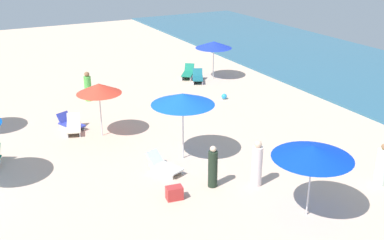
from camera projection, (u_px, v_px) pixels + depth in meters
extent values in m
cylinder|color=silver|center=(183.00, 132.00, 17.44)|extent=(0.05, 0.05, 2.16)
cone|color=blue|center=(183.00, 99.00, 16.96)|extent=(2.35, 2.35, 0.42)
cube|color=silver|center=(161.00, 173.00, 16.52)|extent=(1.03, 0.44, 0.19)
cube|color=silver|center=(171.00, 168.00, 16.86)|extent=(1.03, 0.44, 0.19)
cube|color=white|center=(166.00, 167.00, 16.64)|extent=(1.34, 0.98, 0.06)
cube|color=white|center=(155.00, 157.00, 16.90)|extent=(0.60, 0.66, 0.45)
cylinder|color=silver|center=(213.00, 63.00, 27.35)|extent=(0.05, 0.05, 1.83)
cone|color=#1C35BC|center=(214.00, 45.00, 26.95)|extent=(2.11, 2.11, 0.38)
cube|color=silver|center=(193.00, 81.00, 26.90)|extent=(0.93, 0.50, 0.23)
cube|color=silver|center=(202.00, 81.00, 26.90)|extent=(0.93, 0.50, 0.23)
cube|color=#1A6571|center=(198.00, 78.00, 26.84)|extent=(1.28, 1.04, 0.06)
cube|color=#1A6571|center=(198.00, 72.00, 27.26)|extent=(0.62, 0.69, 0.42)
cube|color=silver|center=(184.00, 76.00, 27.72)|extent=(0.95, 0.72, 0.25)
cube|color=silver|center=(192.00, 76.00, 27.65)|extent=(0.95, 0.72, 0.25)
cube|color=#1A8262|center=(188.00, 74.00, 27.63)|extent=(1.38, 1.24, 0.06)
cube|color=#1A8262|center=(189.00, 68.00, 28.09)|extent=(0.59, 0.64, 0.47)
cylinder|color=silver|center=(101.00, 115.00, 19.50)|extent=(0.05, 0.05, 1.87)
cone|color=#E73D2A|center=(99.00, 88.00, 19.07)|extent=(1.85, 1.85, 0.42)
cube|color=silver|center=(67.00, 129.00, 20.25)|extent=(0.98, 0.46, 0.18)
cube|color=silver|center=(77.00, 125.00, 20.62)|extent=(0.98, 0.46, 0.18)
cube|color=#323FB5|center=(72.00, 125.00, 20.39)|extent=(1.31, 1.02, 0.06)
cube|color=#323FB5|center=(64.00, 117.00, 20.63)|extent=(0.51, 0.65, 0.44)
cube|color=silver|center=(68.00, 131.00, 20.02)|extent=(1.12, 0.34, 0.21)
cube|color=silver|center=(80.00, 130.00, 20.12)|extent=(1.12, 0.34, 0.21)
cube|color=beige|center=(74.00, 127.00, 20.02)|extent=(1.38, 0.89, 0.06)
cube|color=beige|center=(73.00, 118.00, 20.48)|extent=(0.54, 0.64, 0.42)
cylinder|color=silver|center=(309.00, 187.00, 13.86)|extent=(0.05, 0.05, 1.92)
cone|color=#0937CC|center=(313.00, 152.00, 13.44)|extent=(2.38, 2.38, 0.38)
cylinder|color=#53B74A|center=(88.00, 89.00, 23.79)|extent=(0.49, 0.49, 1.27)
sphere|color=#8B5E3F|center=(87.00, 74.00, 23.51)|extent=(0.26, 0.26, 0.26)
cylinder|color=silver|center=(257.00, 166.00, 15.65)|extent=(0.49, 0.49, 1.41)
sphere|color=beige|center=(258.00, 144.00, 15.35)|extent=(0.25, 0.25, 0.25)
cylinder|color=#202E21|center=(213.00, 169.00, 15.59)|extent=(0.41, 0.41, 1.29)
sphere|color=beige|center=(213.00, 149.00, 15.32)|extent=(0.21, 0.21, 0.21)
cylinder|color=white|center=(381.00, 167.00, 15.71)|extent=(0.49, 0.49, 1.30)
cube|color=#BF3231|center=(174.00, 193.00, 14.98)|extent=(0.42, 0.57, 0.44)
sphere|color=#279AE0|center=(224.00, 96.00, 24.17)|extent=(0.29, 0.29, 0.29)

